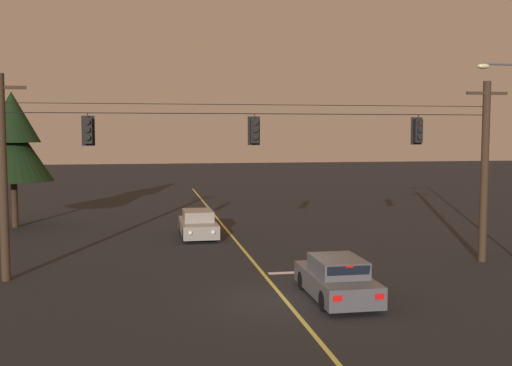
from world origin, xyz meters
TOP-DOWN VIEW (x-y plane):
  - ground_plane at (0.00, 0.00)m, footprint 180.00×180.00m
  - lane_centre_stripe at (0.00, 10.45)m, footprint 0.14×60.00m
  - stop_bar_paint at (1.90, 3.85)m, footprint 3.40×0.36m
  - signal_span_assembly at (0.00, 4.45)m, footprint 20.90×0.32m
  - traffic_light_leftmost at (-6.51, 4.43)m, footprint 0.48×0.41m
  - traffic_light_left_inner at (-0.24, 4.43)m, footprint 0.48×0.41m
  - traffic_light_centre at (6.54, 4.43)m, footprint 0.48×0.41m
  - car_waiting_near_lane at (1.70, -0.08)m, footprint 1.80×4.33m
  - car_oncoming_lead at (-1.77, 12.78)m, footprint 1.80×4.42m
  - street_lamp_corner at (11.18, 5.10)m, footprint 2.11×0.30m
  - tree_verge_near at (-11.90, 17.92)m, footprint 4.44×4.44m

SIDE VIEW (x-z plane):
  - ground_plane at x=0.00m, z-range 0.00..0.00m
  - lane_centre_stripe at x=0.00m, z-range 0.00..0.01m
  - stop_bar_paint at x=1.90m, z-range 0.00..0.01m
  - car_oncoming_lead at x=-1.77m, z-range -0.05..1.34m
  - car_waiting_near_lane at x=1.70m, z-range -0.05..1.34m
  - signal_span_assembly at x=0.00m, z-range 0.16..7.73m
  - tree_verge_near at x=-11.90m, z-range 1.08..8.86m
  - street_lamp_corner at x=11.18m, z-range 0.82..9.29m
  - traffic_light_leftmost at x=-6.51m, z-range 4.91..6.13m
  - traffic_light_left_inner at x=-0.24m, z-range 4.91..6.13m
  - traffic_light_centre at x=6.54m, z-range 4.91..6.13m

